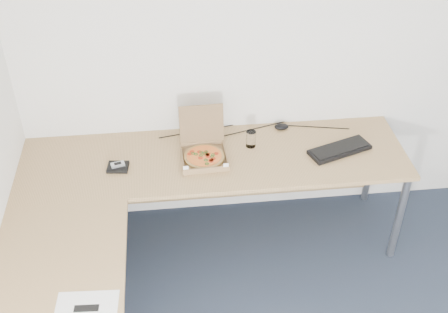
{
  "coord_description": "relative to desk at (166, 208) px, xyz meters",
  "views": [
    {
      "loc": [
        -0.77,
        -1.56,
        2.98
      ],
      "look_at": [
        -0.45,
        1.28,
        0.82
      ],
      "focal_mm": 46.24,
      "sensor_mm": 36.0,
      "label": 1
    }
  ],
  "objects": [
    {
      "name": "room_shell",
      "position": [
        0.82,
        -0.97,
        0.55
      ],
      "size": [
        3.5,
        3.5,
        2.5
      ],
      "primitive_type": null,
      "color": "white",
      "rests_on": "ground"
    },
    {
      "name": "keyboard",
      "position": [
        1.15,
        0.4,
        0.04
      ],
      "size": [
        0.44,
        0.28,
        0.03
      ],
      "primitive_type": "cube",
      "rotation": [
        0.0,
        0.0,
        0.34
      ],
      "color": "black",
      "rests_on": "desk"
    },
    {
      "name": "desk",
      "position": [
        0.0,
        0.0,
        0.0
      ],
      "size": [
        2.5,
        2.2,
        0.73
      ],
      "color": "tan",
      "rests_on": "ground"
    },
    {
      "name": "paper_sheet",
      "position": [
        -0.4,
        -0.71,
        0.03
      ],
      "size": [
        0.31,
        0.23,
        0.0
      ],
      "primitive_type": "cube",
      "rotation": [
        0.0,
        0.0,
        -0.06
      ],
      "color": "white",
      "rests_on": "desk"
    },
    {
      "name": "pizza_box",
      "position": [
        0.26,
        0.42,
        0.06
      ],
      "size": [
        0.29,
        0.34,
        0.29
      ],
      "rotation": [
        0.0,
        0.0,
        0.04
      ],
      "color": "olive",
      "rests_on": "desk"
    },
    {
      "name": "cable_bundle",
      "position": [
        0.6,
        0.71,
        0.03
      ],
      "size": [
        0.63,
        0.13,
        0.01
      ],
      "primitive_type": null,
      "rotation": [
        0.0,
        0.0,
        0.14
      ],
      "color": "black",
      "rests_on": "desk"
    },
    {
      "name": "drinking_glass",
      "position": [
        0.58,
        0.52,
        0.09
      ],
      "size": [
        0.06,
        0.06,
        0.11
      ],
      "primitive_type": "cylinder",
      "color": "white",
      "rests_on": "desk"
    },
    {
      "name": "mouse",
      "position": [
        0.82,
        0.7,
        0.05
      ],
      "size": [
        0.12,
        0.1,
        0.04
      ],
      "primitive_type": "ellipsoid",
      "rotation": [
        0.0,
        0.0,
        -0.38
      ],
      "color": "black",
      "rests_on": "desk"
    },
    {
      "name": "phone",
      "position": [
        -0.29,
        0.38,
        0.06
      ],
      "size": [
        0.09,
        0.06,
        0.02
      ],
      "primitive_type": "cube",
      "rotation": [
        0.0,
        0.0,
        0.25
      ],
      "color": "#B2B5BA",
      "rests_on": "wallet"
    },
    {
      "name": "wallet",
      "position": [
        -0.29,
        0.37,
        0.04
      ],
      "size": [
        0.14,
        0.12,
        0.02
      ],
      "primitive_type": "cube",
      "rotation": [
        0.0,
        0.0,
        -0.11
      ],
      "color": "black",
      "rests_on": "desk"
    }
  ]
}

